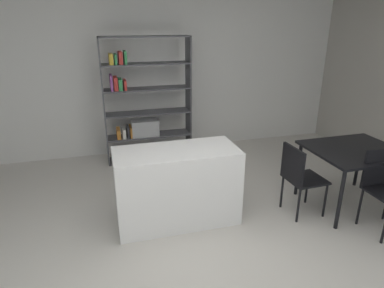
% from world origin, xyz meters
% --- Properties ---
extents(ground_plane, '(9.52, 9.52, 0.00)m').
position_xyz_m(ground_plane, '(0.00, 0.00, 0.00)').
color(ground_plane, beige).
extents(back_partition, '(6.92, 0.06, 2.66)m').
position_xyz_m(back_partition, '(0.00, 2.98, 1.33)').
color(back_partition, white).
rests_on(back_partition, ground_plane).
extents(kitchen_island, '(1.38, 0.63, 0.89)m').
position_xyz_m(kitchen_island, '(-0.14, 0.60, 0.44)').
color(kitchen_island, white).
rests_on(kitchen_island, ground_plane).
extents(open_bookshelf, '(1.40, 0.33, 2.00)m').
position_xyz_m(open_bookshelf, '(-0.26, 2.55, 0.91)').
color(open_bookshelf, '#4C4C51').
rests_on(open_bookshelf, ground_plane).
extents(dining_table, '(1.08, 0.95, 0.76)m').
position_xyz_m(dining_table, '(2.04, 0.34, 0.69)').
color(dining_table, black).
rests_on(dining_table, ground_plane).
extents(dining_chair_island_side, '(0.44, 0.42, 0.87)m').
position_xyz_m(dining_chair_island_side, '(1.28, 0.34, 0.52)').
color(dining_chair_island_side, black).
rests_on(dining_chair_island_side, ground_plane).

